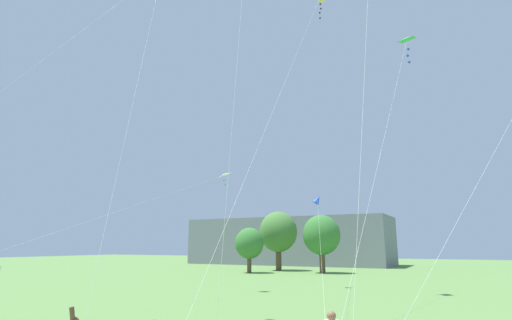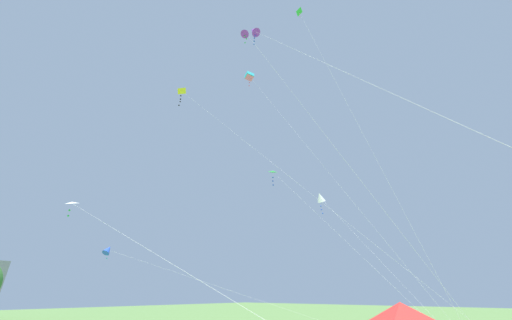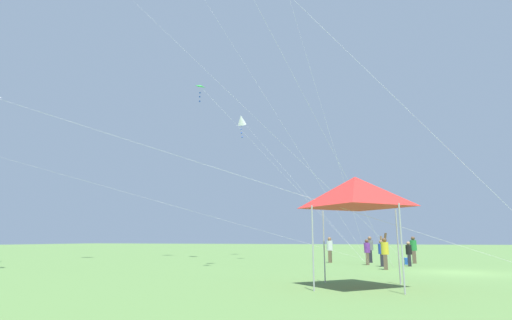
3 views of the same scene
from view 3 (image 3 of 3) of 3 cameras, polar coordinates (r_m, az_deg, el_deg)
The scene contains 12 objects.
ground_plane at distance 22.44m, azimuth 27.12°, elevation -14.15°, with size 220.00×220.00×0.00m, color #5B8442.
festival_tent at distance 14.53m, azimuth 14.04°, elevation -4.47°, with size 3.00×3.00×3.78m.
cooler_box at distance 28.42m, azimuth 20.81°, elevation -13.35°, with size 0.68×0.35×0.41m, color blue.
person_grey_shirt at distance 29.72m, azimuth 15.99°, elevation -12.05°, with size 0.42×0.42×1.79m.
person_green_shirt at distance 29.72m, azimuth 21.59°, elevation -11.71°, with size 0.42×0.42×1.79m.
person_white_shirt at distance 29.09m, azimuth 10.50°, elevation -12.37°, with size 0.41×0.41×1.74m.
person_yellow_shirt at distance 23.15m, azimuth 17.95°, elevation -12.36°, with size 0.40×0.40×1.94m.
person_blue_shirt at distance 25.67m, azimuth 17.49°, elevation -12.38°, with size 0.37×0.37×1.79m.
person_purple_shirt at distance 27.04m, azimuth 15.59°, elevation -12.41°, with size 0.38×0.38×1.60m.
person_black_shirt at distance 26.47m, azimuth 21.00°, elevation -12.28°, with size 0.35×0.35×1.47m.
kite_green_delta_0 at distance 36.13m, azimuth -7.82°, elevation 10.21°, with size 1.75×14.02×15.17m.
kite_white_diamond_5 at distance 41.41m, azimuth -2.08°, elevation 5.70°, with size 8.21×12.43×14.39m.
Camera 3 is at (-22.09, 3.62, 1.61)m, focal length 28.00 mm.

